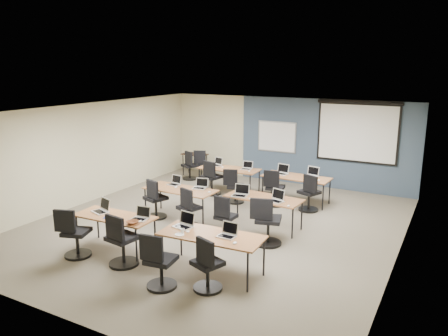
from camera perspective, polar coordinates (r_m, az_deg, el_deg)
The scene contains 58 objects.
floor at distance 10.41m, azimuth -0.98°, elevation -7.43°, with size 8.00×9.00×0.02m, color #6B6354.
ceiling at distance 9.78m, azimuth -1.04°, elevation 7.52°, with size 8.00×9.00×0.02m, color white.
wall_back at distance 14.02m, azimuth 8.15°, elevation 3.59°, with size 8.00×0.04×2.70m, color beige.
wall_front at distance 6.66m, azimuth -20.74°, elevation -8.15°, with size 8.00×0.04×2.70m, color beige.
wall_left at distance 12.44m, azimuth -17.24°, elevation 1.89°, with size 0.04×9.00×2.70m, color beige.
wall_right at distance 8.81m, azimuth 22.26°, elevation -3.10°, with size 0.04×9.00×2.70m, color beige.
blue_accent_panel at distance 13.61m, azimuth 13.04°, elevation 3.09°, with size 5.50×0.04×2.70m, color #3D5977.
whiteboard at distance 14.04m, azimuth 6.91°, elevation 4.06°, with size 1.28×0.03×0.98m.
projector_screen at distance 13.25m, azimuth 17.04°, elevation 4.92°, with size 2.40×0.10×1.82m.
training_table_front_left at distance 9.12m, azimuth -14.08°, elevation -6.36°, with size 1.67×0.70×0.73m.
training_table_front_right at distance 7.92m, azimuth -1.67°, elevation -8.97°, with size 1.90×0.79×0.73m.
training_table_mid_left at distance 10.76m, azimuth -5.74°, elevation -2.95°, with size 1.80×0.75×0.73m.
training_table_mid_right at distance 10.07m, azimuth 5.19°, elevation -4.10°, with size 1.76×0.73×0.73m.
training_table_back_left at distance 12.81m, azimuth 0.66°, elevation -0.24°, with size 1.79×0.75×0.73m.
training_table_back_right at distance 12.03m, azimuth 9.41°, elevation -1.32°, with size 1.82×0.76×0.73m.
laptop_0 at distance 9.40m, azimuth -15.67°, elevation -5.13°, with size 0.35×0.30×0.27m.
mouse_0 at distance 9.11m, azimuth -15.13°, elevation -6.03°, with size 0.06×0.09×0.03m, color white.
task_chair_0 at distance 9.11m, azimuth -19.00°, elevation -8.51°, with size 0.54×0.53×1.00m.
laptop_1 at distance 8.78m, azimuth -10.82°, elevation -6.20°, with size 0.32×0.27×0.24m.
mouse_1 at distance 8.65m, azimuth -10.91°, elevation -6.85°, with size 0.06×0.10×0.04m, color white.
task_chair_1 at distance 8.47m, azimuth -13.26°, elevation -9.66°, with size 0.57×0.57×1.04m.
laptop_2 at distance 8.28m, azimuth -5.19°, elevation -7.20°, with size 0.35×0.30×0.27m.
mouse_2 at distance 8.03m, azimuth -4.74°, elevation -8.26°, with size 0.05×0.09×0.03m, color white.
task_chair_2 at distance 7.57m, azimuth -8.50°, elevation -12.50°, with size 0.52×0.52×1.00m.
laptop_3 at distance 7.80m, azimuth 0.51°, elevation -8.49°, with size 0.32×0.27×0.24m.
mouse_3 at distance 7.52m, azimuth 1.41°, elevation -9.74°, with size 0.06×0.10×0.04m, color white.
task_chair_3 at distance 7.42m, azimuth -2.23°, elevation -12.99°, with size 0.52×0.50×0.98m.
laptop_4 at distance 11.12m, azimuth -6.46°, elevation -1.88°, with size 0.31×0.26×0.24m.
mouse_4 at distance 10.86m, azimuth -6.29°, elevation -2.50°, with size 0.06×0.10×0.03m, color white.
task_chair_4 at distance 10.84m, azimuth -8.99°, elevation -4.43°, with size 0.54×0.53×1.01m.
laptop_5 at distance 10.75m, azimuth -3.11°, elevation -2.34°, with size 0.32×0.27×0.24m.
mouse_5 at distance 10.39m, azimuth -1.94°, elevation -3.16°, with size 0.06×0.10×0.03m, color white.
task_chair_5 at distance 10.13m, azimuth -4.68°, elevation -5.66°, with size 0.51×0.49×0.98m.
laptop_6 at distance 10.13m, azimuth 2.16°, elevation -3.29°, with size 0.35×0.30×0.26m.
mouse_6 at distance 9.91m, azimuth 3.43°, elevation -4.00°, with size 0.06×0.10×0.03m, color white.
task_chair_6 at distance 9.60m, azimuth 0.12°, elevation -6.79°, with size 0.46×0.46×0.95m.
laptop_7 at distance 9.80m, azimuth 6.89°, elevation -3.96°, with size 0.34×0.29×0.26m.
mouse_7 at distance 9.50m, azimuth 8.42°, elevation -4.91°, with size 0.06×0.09×0.03m, color white.
task_chair_7 at distance 9.20m, azimuth 5.58°, elevation -7.43°, with size 0.59×0.58×1.05m.
laptop_8 at distance 13.15m, azimuth -0.90°, elevation 0.60°, with size 0.31×0.27×0.24m.
mouse_8 at distance 12.88m, azimuth -0.19°, elevation 0.11°, with size 0.07×0.10×0.04m, color white.
task_chair_8 at distance 12.66m, azimuth -1.69°, elevation -1.64°, with size 0.54×0.54×1.02m.
laptop_9 at distance 12.70m, azimuth 2.98°, elevation 0.10°, with size 0.30×0.25×0.23m.
mouse_9 at distance 12.42m, azimuth 3.33°, elevation -0.42°, with size 0.06×0.10×0.04m, color white.
task_chair_9 at distance 11.90m, azimuth 1.32°, elevation -2.74°, with size 0.50×0.48×0.96m.
laptop_10 at distance 12.24m, azimuth 7.58°, elevation -0.46°, with size 0.35×0.30×0.27m.
mouse_10 at distance 12.04m, azimuth 7.82°, elevation -0.96°, with size 0.06×0.09×0.03m, color white.
task_chair_10 at distance 11.74m, azimuth 6.58°, elevation -2.99°, with size 0.51×0.51×1.00m.
laptop_11 at distance 12.09m, azimuth 11.44°, elevation -0.80°, with size 0.35×0.29×0.26m.
mouse_11 at distance 11.70m, azimuth 12.26°, elevation -1.57°, with size 0.06×0.10×0.04m, color white.
task_chair_11 at distance 11.43m, azimuth 11.06°, elevation -3.59°, with size 0.54×0.52×1.00m.
blue_mousepad at distance 9.03m, azimuth -14.70°, elevation -6.25°, with size 0.22×0.18×0.01m, color #243998.
snack_bowl at distance 8.57m, azimuth -11.86°, elevation -6.96°, with size 0.24×0.24×0.06m, color #945120.
snack_plate at distance 7.92m, azimuth -5.84°, elevation -8.65°, with size 0.17×0.17×0.01m, color white.
coffee_cup at distance 7.96m, azimuth -5.44°, elevation -8.23°, with size 0.07×0.07×0.06m, color silver.
utility_table at distance 14.85m, azimuth -3.84°, elevation 1.48°, with size 0.85×0.47×0.75m.
spare_chair_a at distance 14.44m, azimuth -2.72°, elevation 0.14°, with size 0.51×0.48×0.97m.
spare_chair_b at distance 14.34m, azimuth -4.53°, elevation 0.01°, with size 0.52×0.48×0.97m.
Camera 1 is at (4.83, -8.45, 3.69)m, focal length 35.00 mm.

